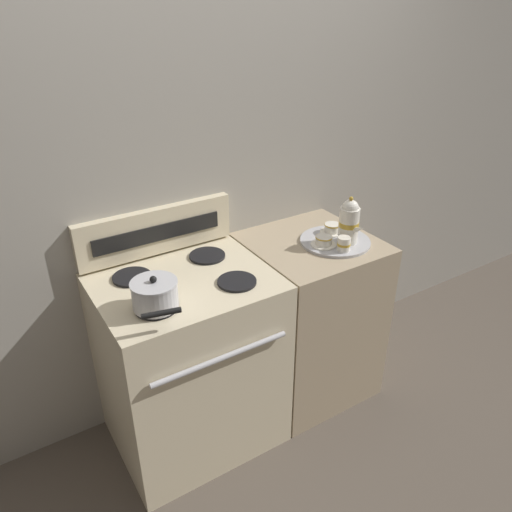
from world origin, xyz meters
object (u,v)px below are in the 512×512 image
Objects in this scene: saucepan at (155,294)px; serving_tray at (335,241)px; teacup_left at (324,241)px; teacup_right at (332,228)px; creamer_jug at (344,244)px; stove at (191,362)px; teapot at (349,222)px.

saucepan is 0.99m from serving_tray.
saucepan is at bearing -175.53° from serving_tray.
serving_tray is at bearing 9.18° from teacup_left.
teacup_left is 1.00× the size of teacup_right.
stove is at bearing 167.07° from creamer_jug.
teacup_left is (-0.09, -0.01, 0.03)m from serving_tray.
teapot is at bearing -17.05° from teacup_left.
teapot is at bearing -93.41° from teacup_right.
stove is at bearing 173.61° from teacup_left.
teacup_right is (0.84, 0.01, 0.49)m from stove.
creamer_jug is at bearing -143.08° from teapot.
serving_tray is 5.02× the size of creamer_jug.
saucepan is 2.24× the size of teacup_right.
teacup_right is at bearing 0.68° from stove.
stove is 3.86× the size of teapot.
teacup_right is (0.13, 0.09, 0.00)m from teacup_left.
teacup_left is at bearing 116.03° from creamer_jug.
stove is 7.46× the size of teacup_right.
creamer_jug reaches higher than teacup_left.
saucepan is 0.79× the size of serving_tray.
teapot reaches higher than stove.
creamer_jug is (-0.08, -0.06, -0.08)m from teapot.
teapot reaches higher than teacup_right.
serving_tray is 0.09m from teacup_right.
teacup_right is at bearing 86.59° from teapot.
saucepan is 0.90m from teacup_left.
saucepan is 1.16× the size of teapot.
teapot is 1.94× the size of teacup_left.
saucepan reaches higher than stove.
serving_tray is 0.09m from teacup_left.
teapot is at bearing -7.99° from stove.
stove is 0.57m from saucepan.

